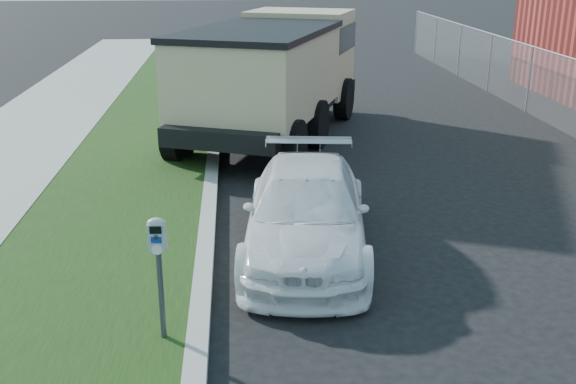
{
  "coord_description": "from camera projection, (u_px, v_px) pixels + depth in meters",
  "views": [
    {
      "loc": [
        -2.12,
        -7.9,
        4.16
      ],
      "look_at": [
        -1.4,
        1.0,
        1.0
      ],
      "focal_mm": 42.0,
      "sensor_mm": 36.0,
      "label": 1
    }
  ],
  "objects": [
    {
      "name": "parking_meter",
      "position": [
        158.0,
        252.0,
        7.17
      ],
      "size": [
        0.2,
        0.14,
        1.42
      ],
      "rotation": [
        0.0,
        0.0,
        -0.05
      ],
      "color": "#3F4247",
      "rests_on": "ground"
    },
    {
      "name": "white_wagon",
      "position": [
        306.0,
        211.0,
        9.81
      ],
      "size": [
        2.27,
        4.48,
        1.25
      ],
      "primitive_type": "imported",
      "rotation": [
        0.0,
        0.0,
        -0.12
      ],
      "color": "white",
      "rests_on": "ground"
    },
    {
      "name": "dump_truck",
      "position": [
        275.0,
        70.0,
        15.98
      ],
      "size": [
        4.95,
        7.53,
        2.78
      ],
      "rotation": [
        0.0,
        0.0,
        -0.37
      ],
      "color": "black",
      "rests_on": "ground"
    },
    {
      "name": "ground",
      "position": [
        399.0,
        285.0,
        8.97
      ],
      "size": [
        120.0,
        120.0,
        0.0
      ],
      "primitive_type": "plane",
      "color": "black",
      "rests_on": "ground"
    },
    {
      "name": "streetside",
      "position": [
        14.0,
        235.0,
        10.4
      ],
      "size": [
        6.12,
        50.0,
        0.15
      ],
      "color": "gray",
      "rests_on": "ground"
    }
  ]
}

